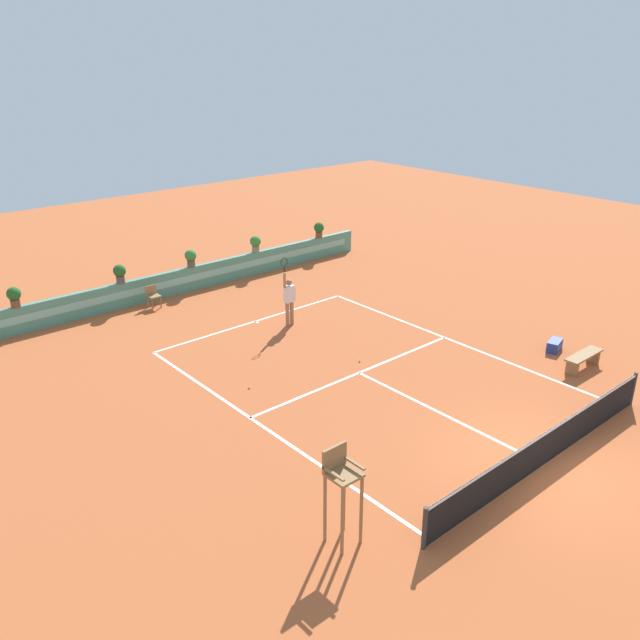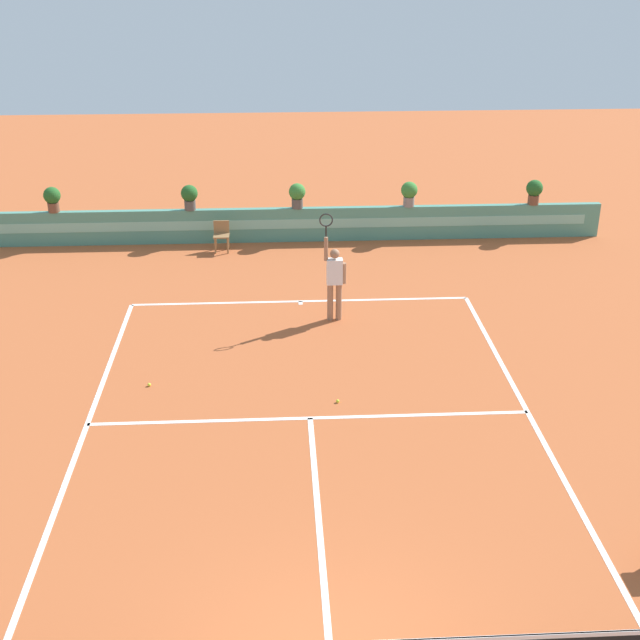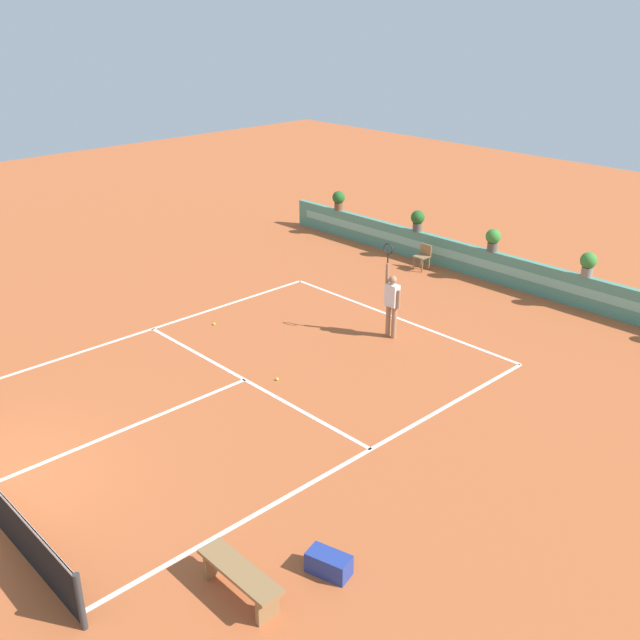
% 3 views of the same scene
% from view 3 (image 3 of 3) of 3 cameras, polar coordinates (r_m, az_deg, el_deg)
% --- Properties ---
extents(ground_plane, '(60.00, 60.00, 0.00)m').
position_cam_3_polar(ground_plane, '(17.57, -6.87, -5.04)').
color(ground_plane, '#B2562D').
extents(court_lines, '(8.32, 11.94, 0.01)m').
position_cam_3_polar(court_lines, '(17.95, -5.04, -4.29)').
color(court_lines, white).
rests_on(court_lines, ground).
extents(back_wall_barrier, '(18.00, 0.21, 1.00)m').
position_cam_3_polar(back_wall_barrier, '(24.42, 12.90, 4.15)').
color(back_wall_barrier, '#4C8E7A').
rests_on(back_wall_barrier, ground).
extents(ball_kid_chair, '(0.44, 0.44, 0.85)m').
position_cam_3_polar(ball_kid_chair, '(25.02, 7.98, 4.94)').
color(ball_kid_chair, olive).
rests_on(ball_kid_chair, ground).
extents(bench_courtside, '(1.60, 0.44, 0.51)m').
position_cam_3_polar(bench_courtside, '(11.81, -6.21, -19.10)').
color(bench_courtside, olive).
rests_on(bench_courtside, ground).
extents(gear_bag, '(0.77, 0.54, 0.36)m').
position_cam_3_polar(gear_bag, '(12.24, 0.68, -18.33)').
color(gear_bag, navy).
rests_on(gear_bag, ground).
extents(tennis_player, '(0.62, 0.22, 2.58)m').
position_cam_3_polar(tennis_player, '(19.59, 5.58, 1.52)').
color(tennis_player, '#9E7051').
rests_on(tennis_player, ground).
extents(tennis_ball_near_baseline, '(0.07, 0.07, 0.07)m').
position_cam_3_polar(tennis_ball_near_baseline, '(17.68, -3.34, -4.58)').
color(tennis_ball_near_baseline, '#CCE033').
rests_on(tennis_ball_near_baseline, ground).
extents(tennis_ball_mid_court, '(0.07, 0.07, 0.07)m').
position_cam_3_polar(tennis_ball_mid_court, '(20.81, -8.19, -0.30)').
color(tennis_ball_mid_court, '#CCE033').
rests_on(tennis_ball_mid_court, ground).
extents(potted_plant_far_left, '(0.48, 0.48, 0.72)m').
position_cam_3_polar(potted_plant_far_left, '(28.33, 1.45, 9.32)').
color(potted_plant_far_left, brown).
rests_on(potted_plant_far_left, back_wall_barrier).
extents(potted_plant_left, '(0.48, 0.48, 0.72)m').
position_cam_3_polar(potted_plant_left, '(25.84, 7.56, 7.73)').
color(potted_plant_left, '#514C47').
rests_on(potted_plant_left, back_wall_barrier).
extents(potted_plant_centre, '(0.48, 0.48, 0.72)m').
position_cam_3_polar(potted_plant_centre, '(24.11, 13.24, 6.15)').
color(potted_plant_centre, '#514C47').
rests_on(potted_plant_centre, back_wall_barrier).
extents(potted_plant_right, '(0.48, 0.48, 0.72)m').
position_cam_3_polar(potted_plant_right, '(22.60, 20.03, 4.18)').
color(potted_plant_right, gray).
rests_on(potted_plant_right, back_wall_barrier).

